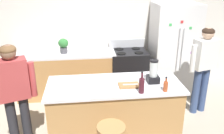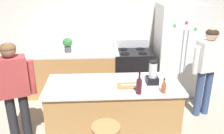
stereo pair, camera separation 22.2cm
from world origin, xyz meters
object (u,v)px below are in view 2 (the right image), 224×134
at_px(potted_plant, 68,44).
at_px(refrigerator, 178,50).
at_px(person_by_island_left, 14,87).
at_px(bottle_cooking_sauce, 164,88).
at_px(stove_range, 132,72).
at_px(blender_appliance, 153,74).
at_px(cutting_board, 127,86).
at_px(kitchen_island, 113,111).
at_px(person_by_sink_right, 207,65).
at_px(chef_knife, 129,85).
at_px(bottle_wine, 139,86).

bearing_deg(potted_plant, refrigerator, -1.27).
distance_m(person_by_island_left, bottle_cooking_sauce, 2.06).
bearing_deg(bottle_cooking_sauce, stove_range, 95.31).
xyz_separation_m(blender_appliance, cutting_board, (-0.38, -0.08, -0.14)).
xyz_separation_m(kitchen_island, refrigerator, (1.44, 1.50, 0.48)).
distance_m(stove_range, cutting_board, 1.71).
height_order(person_by_island_left, person_by_sink_right, person_by_island_left).
bearing_deg(bottle_cooking_sauce, person_by_sink_right, 41.58).
height_order(person_by_island_left, chef_knife, person_by_island_left).
relative_size(bottle_cooking_sauce, bottle_wine, 0.68).
height_order(stove_range, cutting_board, stove_range).
distance_m(stove_range, potted_plant, 1.47).
distance_m(potted_plant, cutting_board, 1.94).
bearing_deg(kitchen_island, stove_range, 71.89).
bearing_deg(refrigerator, potted_plant, 178.73).
height_order(kitchen_island, stove_range, stove_range).
bearing_deg(cutting_board, bottle_wine, -60.58).
bearing_deg(cutting_board, stove_range, 79.55).
bearing_deg(kitchen_island, person_by_island_left, -174.55).
xyz_separation_m(cutting_board, chef_knife, (0.02, 0.00, 0.01)).
distance_m(kitchen_island, person_by_island_left, 1.48).
distance_m(blender_appliance, cutting_board, 0.41).
bearing_deg(blender_appliance, chef_knife, -166.89).
height_order(refrigerator, person_by_sink_right, refrigerator).
xyz_separation_m(person_by_island_left, potted_plant, (0.55, 1.68, 0.12)).
bearing_deg(chef_knife, cutting_board, -177.78).
height_order(bottle_wine, cutting_board, bottle_wine).
bearing_deg(blender_appliance, person_by_sink_right, 27.85).
relative_size(potted_plant, cutting_board, 1.00).
height_order(potted_plant, bottle_cooking_sauce, potted_plant).
bearing_deg(refrigerator, bottle_wine, -121.45).
xyz_separation_m(stove_range, person_by_island_left, (-1.88, -1.66, 0.50)).
relative_size(kitchen_island, bottle_wine, 6.29).
height_order(person_by_island_left, cutting_board, person_by_island_left).
bearing_deg(blender_appliance, potted_plant, 132.14).
distance_m(person_by_sink_right, blender_appliance, 1.22).
bearing_deg(refrigerator, blender_appliance, -119.78).
bearing_deg(chef_knife, bottle_cooking_sauce, -24.15).
height_order(kitchen_island, person_by_sink_right, person_by_sink_right).
height_order(bottle_cooking_sauce, bottle_wine, bottle_wine).
xyz_separation_m(person_by_island_left, cutting_board, (1.59, 0.04, -0.04)).
bearing_deg(bottle_cooking_sauce, refrigerator, 66.96).
relative_size(blender_appliance, bottle_cooking_sauce, 1.63).
bearing_deg(person_by_sink_right, bottle_wine, -146.45).
bearing_deg(blender_appliance, bottle_cooking_sauce, -73.32).
distance_m(refrigerator, potted_plant, 2.28).
bearing_deg(bottle_wine, person_by_island_left, 173.83).
distance_m(refrigerator, bottle_wine, 2.13).
bearing_deg(kitchen_island, chef_knife, -22.24).
height_order(person_by_sink_right, bottle_wine, person_by_sink_right).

